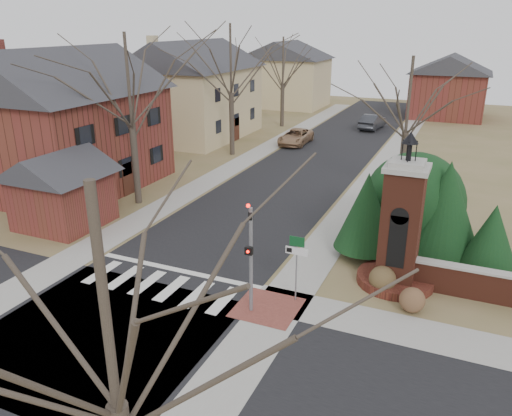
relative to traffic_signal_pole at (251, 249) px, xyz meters
The scene contains 29 objects.
ground 5.05m from the traffic_signal_pole, behind, with size 120.00×120.00×0.00m, color brown.
main_street 22.01m from the traffic_signal_pole, 101.35° to the left, with size 8.00×70.00×0.01m, color black.
cross_street 6.16m from the traffic_signal_pole, 140.28° to the right, with size 120.00×8.00×0.01m, color black.
crosswalk_zone 5.02m from the traffic_signal_pole, behind, with size 8.00×2.20×0.02m, color silver.
stop_bar 5.30m from the traffic_signal_pole, 158.11° to the left, with size 8.00×0.35×0.02m, color silver.
sidewalk_right_main 21.60m from the traffic_signal_pole, 87.59° to the left, with size 2.00×60.00×0.02m, color gray.
sidewalk_left 23.58m from the traffic_signal_pole, 113.91° to the left, with size 2.00×60.00×0.02m, color gray.
curb_apron 2.66m from the traffic_signal_pole, 40.52° to the left, with size 2.40×2.40×0.02m, color brown.
traffic_signal_pole is the anchor object (origin of this frame).
sign_post 2.02m from the traffic_signal_pole, 47.57° to the left, with size 0.90×0.07×2.75m.
brick_gate_monument 6.47m from the traffic_signal_pole, 43.24° to the left, with size 3.20×3.20×6.47m.
house_brick_left 19.81m from the traffic_signal_pole, 151.43° to the left, with size 9.80×11.80×9.42m.
house_stucco_left 31.92m from the traffic_signal_pole, 123.97° to the left, with size 9.80×12.80×9.28m.
garage_left 13.40m from the traffic_signal_pole, 163.01° to the left, with size 4.80×4.80×4.29m.
house_distant_left 50.18m from the traffic_signal_pole, 108.98° to the left, with size 10.80×8.80×8.53m.
house_distant_right 47.58m from the traffic_signal_pole, 85.55° to the left, with size 8.80×8.80×7.30m.
evergreen_near 7.06m from the traffic_signal_pole, 65.72° to the left, with size 2.80×2.80×4.10m.
evergreen_mid 9.83m from the traffic_signal_pole, 50.89° to the left, with size 3.40×3.40×4.70m.
evergreen_far 10.57m from the traffic_signal_pole, 38.95° to the left, with size 2.40×2.40×3.30m.
evergreen_mass 10.09m from the traffic_signal_pole, 62.23° to the left, with size 4.80×4.80×4.80m, color #103218.
bare_tree_0 14.99m from the traffic_signal_pole, 143.29° to the left, with size 8.05×8.05×11.15m.
bare_tree_1 24.83m from the traffic_signal_pole, 117.81° to the left, with size 8.40×8.40×11.64m.
bare_tree_2 36.66m from the traffic_signal_pole, 108.92° to the left, with size 7.35×7.35×10.19m.
bare_tree_3 16.28m from the traffic_signal_pole, 78.28° to the left, with size 7.00×7.00×9.70m.
bare_tree_4 10.43m from the traffic_signal_pole, 79.93° to the right, with size 6.65×6.65×9.21m.
pickup_truck 28.24m from the traffic_signal_pole, 105.86° to the left, with size 2.21×4.79×1.33m, color #A07957.
distant_car 36.85m from the traffic_signal_pole, 94.21° to the left, with size 1.61×4.63×1.52m, color #2F3136.
dry_shrub_left 5.93m from the traffic_signal_pole, 39.38° to the left, with size 1.09×1.09×1.09m, color brown.
dry_shrub_right 6.47m from the traffic_signal_pole, 23.36° to the left, with size 0.97×0.97×0.97m, color brown.
Camera 1 is at (11.08, -14.47, 10.35)m, focal length 35.00 mm.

